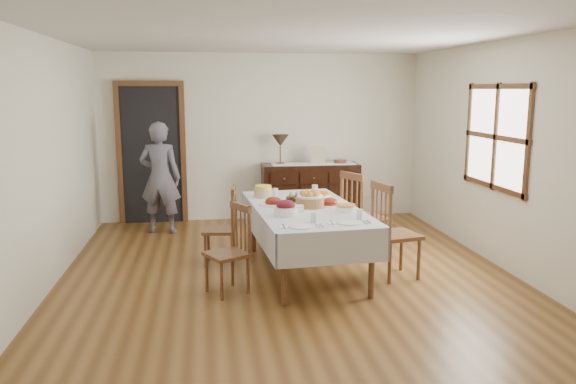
{
  "coord_description": "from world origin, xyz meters",
  "views": [
    {
      "loc": [
        -0.86,
        -5.82,
        2.05
      ],
      "look_at": [
        0.0,
        0.1,
        0.95
      ],
      "focal_mm": 35.0,
      "sensor_mm": 36.0,
      "label": 1
    }
  ],
  "objects": [
    {
      "name": "ground",
      "position": [
        0.0,
        0.0,
        0.0
      ],
      "size": [
        6.0,
        6.0,
        0.0
      ],
      "primitive_type": "plane",
      "color": "brown"
    },
    {
      "name": "room_shell",
      "position": [
        -0.15,
        0.42,
        1.64
      ],
      "size": [
        5.02,
        6.02,
        2.65
      ],
      "color": "silver",
      "rests_on": "ground"
    },
    {
      "name": "dining_table",
      "position": [
        0.21,
        0.2,
        0.66
      ],
      "size": [
        1.28,
        2.27,
        0.75
      ],
      "rotation": [
        0.0,
        0.0,
        0.07
      ],
      "color": "silver",
      "rests_on": "ground"
    },
    {
      "name": "chair_left_near",
      "position": [
        -0.65,
        -0.31,
        0.46
      ],
      "size": [
        0.51,
        0.51,
        0.91
      ],
      "rotation": [
        0.0,
        0.0,
        -1.08
      ],
      "color": "brown",
      "rests_on": "ground"
    },
    {
      "name": "chair_left_far",
      "position": [
        -0.69,
        0.65,
        0.47
      ],
      "size": [
        0.43,
        0.43,
        0.92
      ],
      "rotation": [
        0.0,
        0.0,
        -1.69
      ],
      "color": "brown",
      "rests_on": "ground"
    },
    {
      "name": "chair_right_near",
      "position": [
        1.12,
        -0.12,
        0.54
      ],
      "size": [
        0.53,
        0.53,
        1.07
      ],
      "rotation": [
        0.0,
        0.0,
        1.78
      ],
      "color": "brown",
      "rests_on": "ground"
    },
    {
      "name": "chair_right_far",
      "position": [
        1.01,
        0.79,
        0.53
      ],
      "size": [
        0.59,
        0.59,
        1.05
      ],
      "rotation": [
        0.0,
        0.0,
        2.04
      ],
      "color": "brown",
      "rests_on": "ground"
    },
    {
      "name": "sideboard",
      "position": [
        0.74,
        2.72,
        0.45
      ],
      "size": [
        1.5,
        0.55,
        0.9
      ],
      "color": "black",
      "rests_on": "ground"
    },
    {
      "name": "person",
      "position": [
        -1.53,
        2.27,
        0.86
      ],
      "size": [
        0.59,
        0.44,
        1.72
      ],
      "primitive_type": "imported",
      "rotation": [
        0.0,
        0.0,
        2.95
      ],
      "color": "slate",
      "rests_on": "ground"
    },
    {
      "name": "bread_basket",
      "position": [
        0.26,
        0.21,
        0.83
      ],
      "size": [
        0.32,
        0.32,
        0.19
      ],
      "color": "#93633A",
      "rests_on": "dining_table"
    },
    {
      "name": "egg_basket",
      "position": [
        0.17,
        0.58,
        0.79
      ],
      "size": [
        0.24,
        0.24,
        0.1
      ],
      "color": "black",
      "rests_on": "dining_table"
    },
    {
      "name": "ham_platter_a",
      "position": [
        -0.13,
        0.38,
        0.78
      ],
      "size": [
        0.32,
        0.32,
        0.11
      ],
      "color": "white",
      "rests_on": "dining_table"
    },
    {
      "name": "ham_platter_b",
      "position": [
        0.49,
        0.23,
        0.78
      ],
      "size": [
        0.3,
        0.3,
        0.11
      ],
      "color": "white",
      "rests_on": "dining_table"
    },
    {
      "name": "beet_bowl",
      "position": [
        -0.06,
        -0.17,
        0.82
      ],
      "size": [
        0.25,
        0.25,
        0.16
      ],
      "color": "white",
      "rests_on": "dining_table"
    },
    {
      "name": "carrot_bowl",
      "position": [
        0.47,
        0.62,
        0.79
      ],
      "size": [
        0.25,
        0.25,
        0.09
      ],
      "color": "white",
      "rests_on": "dining_table"
    },
    {
      "name": "pineapple_bowl",
      "position": [
        -0.19,
        0.86,
        0.82
      ],
      "size": [
        0.22,
        0.22,
        0.14
      ],
      "color": "#CFA888",
      "rests_on": "dining_table"
    },
    {
      "name": "casserole_dish",
      "position": [
        0.61,
        -0.06,
        0.79
      ],
      "size": [
        0.22,
        0.22,
        0.08
      ],
      "color": "white",
      "rests_on": "dining_table"
    },
    {
      "name": "butter_dish",
      "position": [
        0.08,
        -0.02,
        0.79
      ],
      "size": [
        0.15,
        0.1,
        0.07
      ],
      "color": "white",
      "rests_on": "dining_table"
    },
    {
      "name": "setting_left",
      "position": [
        0.06,
        -0.63,
        0.78
      ],
      "size": [
        0.43,
        0.31,
        0.1
      ],
      "color": "white",
      "rests_on": "dining_table"
    },
    {
      "name": "setting_right",
      "position": [
        0.55,
        -0.55,
        0.78
      ],
      "size": [
        0.43,
        0.31,
        0.1
      ],
      "color": "white",
      "rests_on": "dining_table"
    },
    {
      "name": "glass_far_a",
      "position": [
        -0.04,
        0.94,
        0.8
      ],
      "size": [
        0.07,
        0.07,
        0.09
      ],
      "color": "white",
      "rests_on": "dining_table"
    },
    {
      "name": "glass_far_b",
      "position": [
        0.47,
        1.0,
        0.81
      ],
      "size": [
        0.07,
        0.07,
        0.11
      ],
      "color": "white",
      "rests_on": "dining_table"
    },
    {
      "name": "runner",
      "position": [
        0.77,
        2.69,
        0.91
      ],
      "size": [
        1.3,
        0.35,
        0.01
      ],
      "color": "white",
      "rests_on": "sideboard"
    },
    {
      "name": "table_lamp",
      "position": [
        0.26,
        2.73,
        1.26
      ],
      "size": [
        0.26,
        0.26,
        0.46
      ],
      "color": "brown",
      "rests_on": "sideboard"
    },
    {
      "name": "picture_frame",
      "position": [
        0.84,
        2.64,
        1.04
      ],
      "size": [
        0.22,
        0.08,
        0.28
      ],
      "color": "tan",
      "rests_on": "sideboard"
    },
    {
      "name": "deco_bowl",
      "position": [
        1.21,
        2.7,
        0.93
      ],
      "size": [
        0.2,
        0.2,
        0.06
      ],
      "color": "brown",
      "rests_on": "sideboard"
    }
  ]
}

